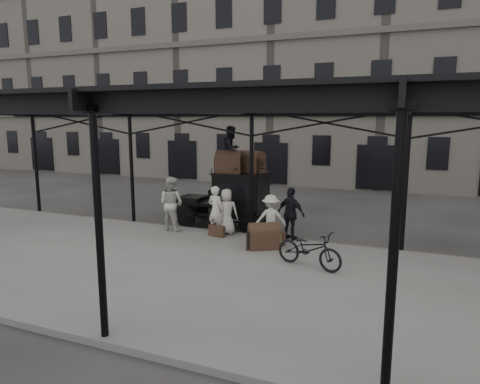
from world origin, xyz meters
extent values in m
plane|color=#383533|center=(0.00, 0.00, 0.00)|extent=(120.00, 120.00, 0.00)
cube|color=slate|center=(0.00, -2.00, 0.07)|extent=(28.00, 8.00, 0.15)
cylinder|color=black|center=(-10.00, 2.00, 2.15)|extent=(0.14, 0.14, 4.30)
cylinder|color=black|center=(0.00, 2.00, 2.15)|extent=(0.14, 0.14, 4.30)
cylinder|color=black|center=(0.00, -5.80, 2.15)|extent=(0.14, 0.14, 4.30)
cube|color=black|center=(0.00, 2.00, 4.48)|extent=(22.00, 0.10, 0.45)
cube|color=black|center=(0.00, -5.80, 4.48)|extent=(22.00, 0.10, 0.45)
cube|color=black|center=(0.00, -1.70, 4.65)|extent=(22.50, 9.00, 0.08)
cube|color=silver|center=(0.00, -1.70, 4.72)|extent=(18.00, 7.00, 0.04)
cube|color=slate|center=(0.00, 18.00, 7.00)|extent=(64.00, 8.00, 14.00)
cylinder|color=black|center=(-2.81, 2.36, 0.40)|extent=(0.80, 0.10, 0.80)
cylinder|color=black|center=(-2.81, 3.80, 0.40)|extent=(0.80, 0.10, 0.80)
cylinder|color=black|center=(-0.21, 2.36, 0.40)|extent=(0.80, 0.10, 0.80)
cylinder|color=black|center=(-0.21, 3.80, 0.40)|extent=(0.80, 0.10, 0.80)
cube|color=black|center=(-1.56, 3.08, 0.55)|extent=(3.60, 1.25, 0.12)
cube|color=black|center=(-2.91, 3.08, 0.85)|extent=(0.90, 1.00, 0.55)
cube|color=black|center=(-3.38, 3.08, 0.85)|extent=(0.06, 0.70, 0.55)
cube|color=black|center=(-2.11, 3.08, 0.95)|extent=(0.70, 1.30, 0.10)
cube|color=black|center=(-0.81, 3.08, 1.35)|extent=(1.80, 1.45, 1.55)
cube|color=black|center=(-0.81, 2.35, 1.55)|extent=(1.40, 0.02, 0.60)
cube|color=black|center=(-0.81, 3.08, 2.15)|extent=(1.90, 1.55, 0.06)
imported|color=silver|center=(-1.14, 1.49, 1.01)|extent=(0.70, 0.53, 1.73)
imported|color=beige|center=(-2.89, 1.42, 1.14)|extent=(1.05, 0.87, 1.98)
imported|color=beige|center=(-0.80, 1.67, 0.96)|extent=(0.89, 0.69, 1.62)
imported|color=black|center=(1.49, 1.80, 1.04)|extent=(1.13, 0.74, 1.78)
imported|color=silver|center=(0.92, 1.39, 0.93)|extent=(1.15, 0.90, 1.56)
imported|color=black|center=(2.69, -0.64, 0.67)|extent=(2.08, 1.22, 1.03)
imported|color=black|center=(-1.16, 2.98, 3.05)|extent=(0.80, 0.95, 1.74)
cube|color=olive|center=(1.17, 0.68, 0.40)|extent=(0.73, 0.66, 0.50)
cube|color=#442E1F|center=(1.39, 0.85, 0.38)|extent=(0.26, 0.62, 0.45)
cube|color=#442E1F|center=(-0.97, 1.20, 0.35)|extent=(0.61, 0.23, 0.40)
camera|label=1|loc=(5.17, -11.76, 4.17)|focal=32.00mm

